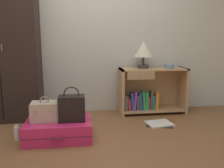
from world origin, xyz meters
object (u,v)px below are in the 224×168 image
Objects in this scene: table_lamp at (143,50)px; open_book_on_floor at (159,124)px; train_case at (45,111)px; handbag at (72,108)px; wardrobe at (3,47)px; bookshelf at (149,92)px; bottle at (17,133)px; bowl at (169,66)px; suitcase_large at (59,130)px.

table_lamp reaches higher than open_book_on_floor.
train_case is 0.31m from handbag.
wardrobe is at bearing -178.25° from table_lamp.
table_lamp is at bearing 170.11° from bookshelf.
bottle is at bearing 175.62° from handbag.
bookshelf is at bearing 177.09° from bowl.
wardrobe is 4.93× the size of open_book_on_floor.
bottle is at bearing 175.67° from suitcase_large.
bookshelf is 6.69× the size of bowl.
train_case reaches higher than suitcase_large.
bowl is (2.44, 0.03, -0.31)m from wardrobe.
open_book_on_floor is at bearing 13.23° from suitcase_large.
bookshelf reaches higher than open_book_on_floor.
bookshelf is 2.45× the size of open_book_on_floor.
table_lamp is 1.76m from suitcase_large.
wardrobe is 2.01× the size of bookshelf.
open_book_on_floor is (2.12, -0.51, -1.04)m from wardrobe.
wardrobe reaches higher than suitcase_large.
bottle is at bearing -159.03° from bowl.
suitcase_large is at bearing -10.27° from train_case.
suitcase_large is at bearing -46.25° from wardrobe.
table_lamp is 0.97× the size of open_book_on_floor.
open_book_on_floor is (0.09, -0.57, -0.98)m from table_lamp.
bottle is 1.84m from open_book_on_floor.
bowl is (0.30, -0.02, 0.40)m from bookshelf.
wardrobe is 2.73× the size of suitcase_large.
wardrobe reaches higher than open_book_on_floor.
bookshelf is 5.77× the size of bottle.
bookshelf is at bearing 88.55° from open_book_on_floor.
wardrobe is 1.43m from handbag.
handbag is at bearing -140.18° from table_lamp.
train_case reaches higher than open_book_on_floor.
open_book_on_floor is (1.48, 0.29, -0.33)m from train_case.
wardrobe is at bearing 128.68° from train_case.
suitcase_large is at bearing -144.35° from table_lamp.
train_case is at bearing -51.32° from wardrobe.
table_lamp is at bearing 1.75° from wardrobe.
suitcase_large is 0.27m from train_case.
bottle is at bearing -153.67° from table_lamp.
bookshelf is (2.14, 0.04, -0.71)m from wardrobe.
bowl is 0.20× the size of suitcase_large.
train_case is 0.73× the size of open_book_on_floor.
handbag reaches higher than open_book_on_floor.
bowl is at bearing 0.65° from wardrobe.
bowl reaches higher than bookshelf.
suitcase_large is at bearing -166.77° from open_book_on_floor.
bowl is at bearing -4.77° from table_lamp.
train_case is (-1.39, -0.86, -0.65)m from table_lamp.
wardrobe is at bearing 133.75° from suitcase_large.
bookshelf is at bearing 24.47° from bottle.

